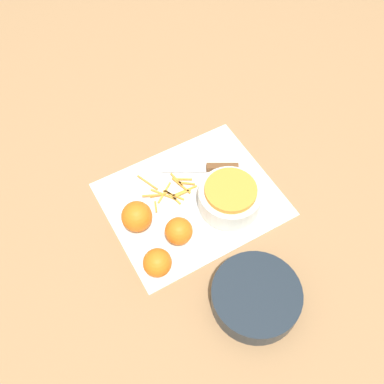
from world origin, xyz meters
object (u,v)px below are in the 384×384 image
Objects in this scene: bowl_speckled at (230,197)px; orange_right at (136,215)px; knife at (213,168)px; orange_left at (179,231)px; orange_back at (157,263)px; bowl_dark at (256,297)px.

bowl_speckled is 0.24m from orange_right.
bowl_speckled is at bearing 108.89° from knife.
knife is 2.95× the size of orange_left.
orange_right is 1.13× the size of orange_back.
orange_left is 1.00× the size of orange_back.
bowl_speckled is 2.08× the size of orange_right.
knife is at bearing -168.81° from orange_right.
orange_right is at bearing -51.67° from orange_left.
orange_left is at bearing 67.30° from knife.
knife is at bearing -106.78° from bowl_dark.
bowl_speckled is 0.26m from bowl_dark.
knife is at bearing -142.57° from orange_left.
orange_right is at bearing -65.61° from bowl_dark.
knife is 2.61× the size of orange_right.
bowl_speckled reaches higher than orange_back.
knife is at bearing -144.75° from orange_back.
orange_left is 0.10m from orange_back.
bowl_dark is 0.24m from orange_back.
orange_left is (0.07, -0.23, 0.01)m from bowl_dark.
bowl_dark is at bearing 131.13° from orange_back.
bowl_dark reaches higher than knife.
bowl_dark is 0.24m from orange_left.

